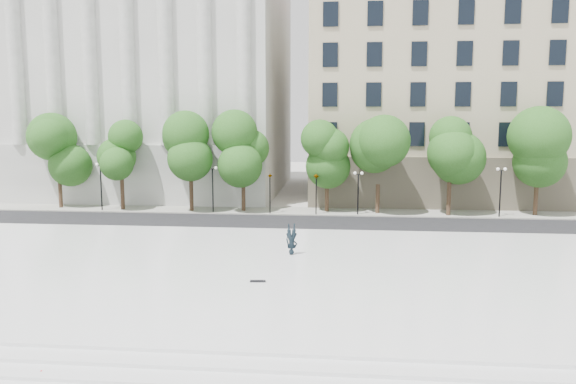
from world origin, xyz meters
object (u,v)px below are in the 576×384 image
object	(u,v)px
traffic_light_west	(270,174)
person_lying	(292,250)
traffic_light_east	(316,173)
skateboard	(258,281)

from	to	relation	value
traffic_light_west	person_lying	size ratio (longest dim) A/B	2.21
traffic_light_east	skateboard	distance (m)	22.17
traffic_light_west	skateboard	xyz separation A→B (m)	(2.17, -21.84, -3.18)
skateboard	person_lying	bearing A→B (deg)	72.87
traffic_light_east	skateboard	bearing A→B (deg)	-95.06
traffic_light_west	person_lying	xyz separation A→B (m)	(3.37, -16.04, -2.97)
traffic_light_west	traffic_light_east	xyz separation A→B (m)	(4.11, 0.00, 0.08)
person_lying	traffic_light_west	bearing A→B (deg)	91.65
traffic_light_west	skateboard	bearing A→B (deg)	-84.32
traffic_light_west	person_lying	bearing A→B (deg)	-78.13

